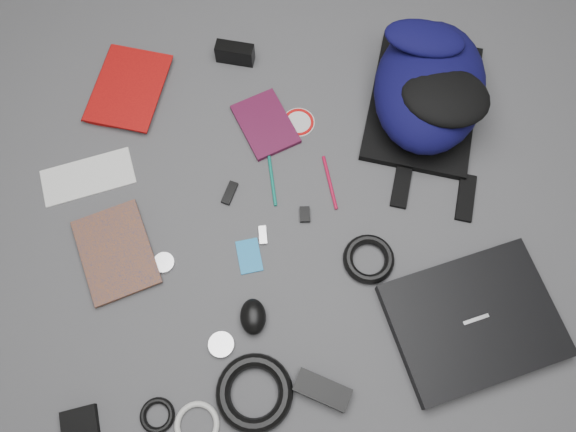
{
  "coord_description": "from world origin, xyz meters",
  "views": [
    {
      "loc": [
        -0.01,
        -0.47,
        1.28
      ],
      "look_at": [
        0.0,
        0.0,
        0.02
      ],
      "focal_mm": 35.0,
      "sensor_mm": 36.0,
      "label": 1
    }
  ],
  "objects_px": {
    "dvd_case": "(265,124)",
    "textbook_red": "(96,82)",
    "comic_book": "(83,265)",
    "mouse": "(253,317)",
    "backpack": "(430,86)",
    "laptop": "(473,321)",
    "pouch": "(80,426)",
    "compact_camera": "(235,53)",
    "power_brick": "(322,390)"
  },
  "relations": [
    {
      "from": "dvd_case",
      "to": "textbook_red",
      "type": "bearing_deg",
      "value": 138.66
    },
    {
      "from": "comic_book",
      "to": "mouse",
      "type": "relative_size",
      "value": 2.71
    },
    {
      "from": "backpack",
      "to": "dvd_case",
      "type": "height_order",
      "value": "backpack"
    },
    {
      "from": "laptop",
      "to": "textbook_red",
      "type": "distance_m",
      "value": 1.12
    },
    {
      "from": "laptop",
      "to": "backpack",
      "type": "bearing_deg",
      "value": 78.39
    },
    {
      "from": "backpack",
      "to": "dvd_case",
      "type": "distance_m",
      "value": 0.42
    },
    {
      "from": "textbook_red",
      "to": "dvd_case",
      "type": "bearing_deg",
      "value": -2.85
    },
    {
      "from": "textbook_red",
      "to": "pouch",
      "type": "relative_size",
      "value": 3.16
    },
    {
      "from": "comic_book",
      "to": "compact_camera",
      "type": "xyz_separation_m",
      "value": [
        0.36,
        0.57,
        0.02
      ]
    },
    {
      "from": "power_brick",
      "to": "backpack",
      "type": "bearing_deg",
      "value": 91.77
    },
    {
      "from": "comic_book",
      "to": "mouse",
      "type": "distance_m",
      "value": 0.42
    },
    {
      "from": "textbook_red",
      "to": "mouse",
      "type": "relative_size",
      "value": 2.91
    },
    {
      "from": "textbook_red",
      "to": "compact_camera",
      "type": "relative_size",
      "value": 2.37
    },
    {
      "from": "laptop",
      "to": "textbook_red",
      "type": "height_order",
      "value": "laptop"
    },
    {
      "from": "comic_book",
      "to": "compact_camera",
      "type": "bearing_deg",
      "value": 37.49
    },
    {
      "from": "laptop",
      "to": "mouse",
      "type": "xyz_separation_m",
      "value": [
        -0.49,
        0.02,
        0.0
      ]
    },
    {
      "from": "mouse",
      "to": "comic_book",
      "type": "bearing_deg",
      "value": 159.01
    },
    {
      "from": "compact_camera",
      "to": "laptop",
      "type": "bearing_deg",
      "value": -41.29
    },
    {
      "from": "comic_book",
      "to": "pouch",
      "type": "height_order",
      "value": "pouch"
    },
    {
      "from": "comic_book",
      "to": "power_brick",
      "type": "distance_m",
      "value": 0.62
    },
    {
      "from": "backpack",
      "to": "mouse",
      "type": "relative_size",
      "value": 5.16
    },
    {
      "from": "pouch",
      "to": "backpack",
      "type": "bearing_deg",
      "value": 43.17
    },
    {
      "from": "textbook_red",
      "to": "mouse",
      "type": "distance_m",
      "value": 0.75
    },
    {
      "from": "textbook_red",
      "to": "pouch",
      "type": "height_order",
      "value": "textbook_red"
    },
    {
      "from": "textbook_red",
      "to": "compact_camera",
      "type": "distance_m",
      "value": 0.37
    },
    {
      "from": "mouse",
      "to": "pouch",
      "type": "distance_m",
      "value": 0.43
    },
    {
      "from": "compact_camera",
      "to": "pouch",
      "type": "height_order",
      "value": "compact_camera"
    },
    {
      "from": "textbook_red",
      "to": "compact_camera",
      "type": "bearing_deg",
      "value": 24.87
    },
    {
      "from": "backpack",
      "to": "pouch",
      "type": "bearing_deg",
      "value": -122.3
    },
    {
      "from": "comic_book",
      "to": "dvd_case",
      "type": "relative_size",
      "value": 1.29
    },
    {
      "from": "backpack",
      "to": "comic_book",
      "type": "distance_m",
      "value": 0.94
    },
    {
      "from": "comic_book",
      "to": "power_brick",
      "type": "height_order",
      "value": "power_brick"
    },
    {
      "from": "backpack",
      "to": "pouch",
      "type": "relative_size",
      "value": 5.62
    },
    {
      "from": "backpack",
      "to": "laptop",
      "type": "bearing_deg",
      "value": -70.7
    },
    {
      "from": "laptop",
      "to": "power_brick",
      "type": "height_order",
      "value": "laptop"
    },
    {
      "from": "textbook_red",
      "to": "mouse",
      "type": "height_order",
      "value": "mouse"
    },
    {
      "from": "backpack",
      "to": "pouch",
      "type": "height_order",
      "value": "backpack"
    },
    {
      "from": "compact_camera",
      "to": "power_brick",
      "type": "bearing_deg",
      "value": -65.36
    },
    {
      "from": "compact_camera",
      "to": "mouse",
      "type": "relative_size",
      "value": 1.23
    },
    {
      "from": "mouse",
      "to": "pouch",
      "type": "xyz_separation_m",
      "value": [
        -0.37,
        -0.22,
        -0.01
      ]
    },
    {
      "from": "backpack",
      "to": "dvd_case",
      "type": "relative_size",
      "value": 2.46
    },
    {
      "from": "comic_book",
      "to": "compact_camera",
      "type": "distance_m",
      "value": 0.67
    },
    {
      "from": "laptop",
      "to": "mouse",
      "type": "relative_size",
      "value": 4.4
    },
    {
      "from": "laptop",
      "to": "mouse",
      "type": "distance_m",
      "value": 0.5
    },
    {
      "from": "laptop",
      "to": "compact_camera",
      "type": "distance_m",
      "value": 0.9
    },
    {
      "from": "dvd_case",
      "to": "mouse",
      "type": "height_order",
      "value": "mouse"
    },
    {
      "from": "mouse",
      "to": "power_brick",
      "type": "distance_m",
      "value": 0.22
    },
    {
      "from": "power_brick",
      "to": "pouch",
      "type": "bearing_deg",
      "value": -149.01
    },
    {
      "from": "power_brick",
      "to": "pouch",
      "type": "height_order",
      "value": "power_brick"
    },
    {
      "from": "mouse",
      "to": "power_brick",
      "type": "bearing_deg",
      "value": -49.82
    }
  ]
}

